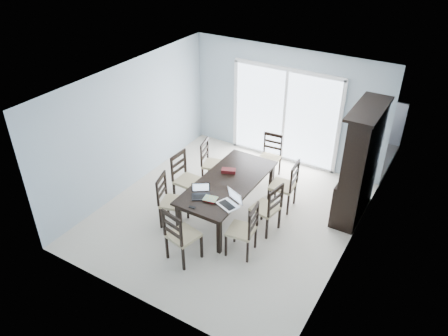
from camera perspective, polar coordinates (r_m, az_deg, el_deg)
The scene contains 24 objects.
floor at distance 8.45m, azimuth 0.49°, elevation -5.98°, with size 5.00×5.00×0.00m, color beige.
ceiling at distance 7.16m, azimuth 0.59°, elevation 10.73°, with size 5.00×5.00×0.00m, color white.
back_wall at distance 9.73m, azimuth 8.08°, elevation 8.00°, with size 4.50×0.02×2.60m, color #9EB1BD.
wall_left at distance 8.93m, azimuth -12.07°, elevation 5.35°, with size 0.02×5.00×2.60m, color #9EB1BD.
wall_right at distance 7.04m, azimuth 16.57°, elevation -3.10°, with size 0.02×5.00×2.60m, color #9EB1BD.
balcony at distance 11.16m, azimuth 9.65°, elevation 3.38°, with size 4.50×2.00×0.10m, color gray.
railing at distance 11.75m, azimuth 11.80°, elevation 7.92°, with size 4.50×0.06×1.10m, color #99999E.
dining_table at distance 8.05m, azimuth 0.51°, elevation -2.18°, with size 1.00×2.20×0.75m.
china_hutch at distance 8.24m, azimuth 17.30°, elevation 0.35°, with size 0.50×1.38×2.20m.
sliding_door at distance 9.80m, azimuth 7.93°, elevation 6.82°, with size 2.52×0.05×2.18m.
chair_left_near at distance 7.94m, azimuth -7.33°, elevation -3.55°, with size 0.55×0.54×1.16m.
chair_left_mid at distance 8.49m, azimuth -5.28°, elevation -0.65°, with size 0.48×0.47×1.20m.
chair_left_far at distance 9.03m, azimuth -1.89°, elevation 1.31°, with size 0.52×0.51×1.13m.
chair_right_near at distance 7.22m, azimuth 3.02°, elevation -7.51°, with size 0.49×0.48×1.14m.
chair_right_mid at distance 7.71m, azimuth 6.02°, elevation -4.71°, with size 0.51×0.50×1.15m.
chair_right_far at distance 8.33m, azimuth 8.38°, elevation -1.67°, with size 0.49×0.48×1.18m.
chair_end_near at distance 7.09m, azimuth -5.99°, elevation -8.23°, with size 0.54×0.55×1.19m.
chair_end_far at distance 9.34m, azimuth 6.15°, elevation 2.20°, with size 0.45×0.46×1.11m.
laptop_dark at distance 7.58m, azimuth -3.03°, elevation -3.47°, with size 0.39×0.36×0.22m.
laptop_silver at distance 7.36m, azimuth 0.51°, elevation -4.55°, with size 0.44×0.38×0.25m.
book_stack at distance 7.52m, azimuth -1.84°, elevation -4.07°, with size 0.26×0.22×0.04m.
cell_phone at distance 7.37m, azimuth -4.18°, elevation -5.12°, with size 0.11×0.05×0.01m, color black.
game_box at distance 8.25m, azimuth 0.61°, elevation -0.35°, with size 0.27×0.13×0.07m, color #480E0E.
hot_tub at distance 11.14m, azimuth 9.01°, elevation 6.59°, with size 2.10×1.91×1.01m.
Camera 1 is at (3.37, -5.77, 5.16)m, focal length 35.00 mm.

